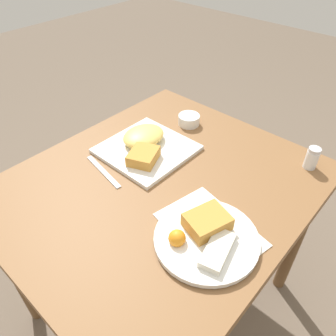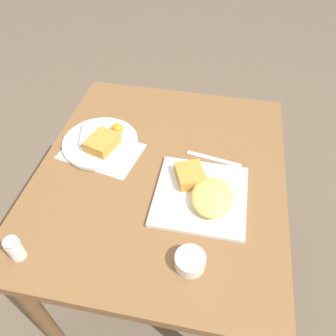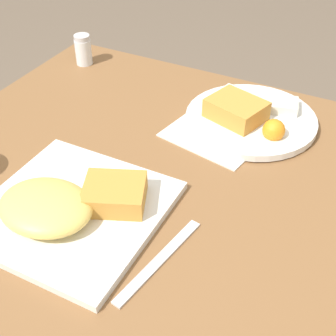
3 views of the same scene
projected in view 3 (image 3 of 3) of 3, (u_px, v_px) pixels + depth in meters
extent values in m
cube|color=brown|center=(161.00, 185.00, 0.85)|extent=(0.95, 0.82, 0.04)
cylinder|color=brown|center=(97.00, 164.00, 1.46)|extent=(0.05, 0.05, 0.67)
cube|color=silver|center=(231.00, 122.00, 0.97)|extent=(0.23, 0.30, 0.00)
cube|color=white|center=(73.00, 210.00, 0.76)|extent=(0.28, 0.28, 0.01)
ellipsoid|color=#EAC660|center=(46.00, 207.00, 0.73)|extent=(0.15, 0.13, 0.04)
cube|color=#C68938|center=(115.00, 194.00, 0.76)|extent=(0.12, 0.12, 0.04)
cylinder|color=white|center=(251.00, 119.00, 0.97)|extent=(0.27, 0.27, 0.01)
cube|color=#C68938|center=(236.00, 110.00, 0.95)|extent=(0.13, 0.11, 0.04)
cube|color=beige|center=(268.00, 104.00, 0.98)|extent=(0.13, 0.08, 0.02)
sphere|color=orange|center=(274.00, 130.00, 0.90)|extent=(0.04, 0.04, 0.04)
cylinder|color=white|center=(83.00, 52.00, 1.16)|extent=(0.04, 0.04, 0.06)
cylinder|color=white|center=(84.00, 57.00, 1.17)|extent=(0.03, 0.03, 0.03)
cylinder|color=silver|center=(82.00, 38.00, 1.14)|extent=(0.04, 0.04, 0.01)
cube|color=silver|center=(159.00, 261.00, 0.69)|extent=(0.05, 0.19, 0.00)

